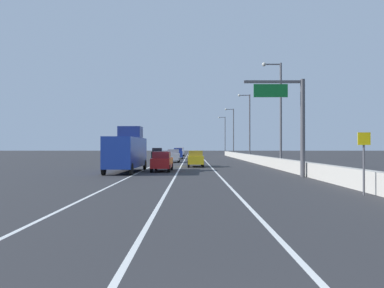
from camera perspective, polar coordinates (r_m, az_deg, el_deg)
ground_plane at (r=66.77m, az=0.37°, el=-2.40°), size 320.00×320.00×0.00m
lane_stripe_left at (r=57.98m, az=-4.99°, el=-2.70°), size 0.16×130.00×0.00m
lane_stripe_center at (r=57.79m, az=-1.53°, el=-2.70°), size 0.16×130.00×0.00m
lane_stripe_right at (r=57.82m, az=1.95°, el=-2.70°), size 0.16×130.00×0.00m
jersey_barrier_right at (r=43.72m, az=11.78°, el=-2.72°), size 0.60×120.00×1.10m
overhead_sign_gantry at (r=30.40m, az=14.57°, el=4.15°), size 4.68×0.36×7.50m
speed_advisory_sign at (r=19.98m, az=23.97°, el=-1.97°), size 0.60×0.11×3.00m
lamp_post_right_second at (r=42.37m, az=12.54°, el=5.22°), size 2.14×0.44×11.40m
lamp_post_right_third at (r=66.75m, az=8.15°, el=3.16°), size 2.14×0.44×11.40m
lamp_post_right_fourth at (r=91.30m, az=5.82°, el=2.20°), size 2.14×0.44×11.40m
lamp_post_right_fifth at (r=115.97m, az=4.60°, el=1.64°), size 2.14×0.44×11.40m
car_silver_0 at (r=56.77m, az=-3.01°, el=-1.77°), size 1.84×4.47×1.94m
car_yellow_1 at (r=44.44m, az=0.29°, el=-2.19°), size 1.89×4.79×1.87m
car_blue_2 at (r=73.07m, az=-2.30°, el=-1.42°), size 1.90×4.80×2.07m
car_white_3 at (r=94.48m, az=-2.01°, el=-1.17°), size 2.08×4.84×2.13m
car_red_4 at (r=36.41m, az=-4.70°, el=-2.59°), size 1.87×4.71×1.86m
car_black_5 at (r=64.31m, az=-5.40°, el=-1.53°), size 1.94×4.60×2.12m
box_truck at (r=35.38m, az=-9.90°, el=-1.01°), size 2.68×8.88×4.25m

